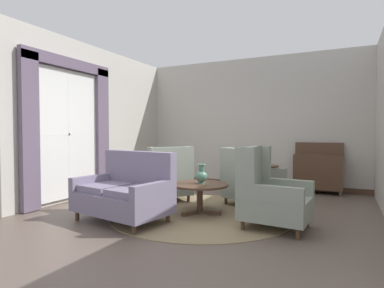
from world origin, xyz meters
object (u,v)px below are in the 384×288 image
coffee_table (200,189)px  sideboard (318,171)px  porcelain_vase (201,175)px  settee (125,193)px  armchair_foreground_right (167,178)px  armchair_near_window (250,182)px  armchair_back_corner (269,195)px  side_table (262,181)px

coffee_table → sideboard: size_ratio=0.84×
coffee_table → porcelain_vase: (0.02, 0.02, 0.22)m
settee → sideboard: sideboard is taller
settee → armchair_foreground_right: armchair_foreground_right is taller
armchair_near_window → porcelain_vase: bearing=86.9°
armchair_back_corner → sideboard: bearing=-3.6°
side_table → armchair_foreground_right: bearing=-165.1°
armchair_foreground_right → armchair_near_window: (1.53, 0.33, -0.00)m
armchair_back_corner → sideboard: 2.96m
porcelain_vase → armchair_near_window: (0.56, 0.88, -0.19)m
coffee_table → armchair_near_window: 1.07m
side_table → armchair_near_window: bearing=-145.3°
side_table → sideboard: sideboard is taller
coffee_table → porcelain_vase: bearing=53.6°
settee → armchair_foreground_right: bearing=104.2°
coffee_table → armchair_near_window: (0.58, 0.90, 0.03)m
armchair_back_corner → armchair_foreground_right: (-2.12, 0.84, -0.02)m
settee → sideboard: (2.43, 3.51, 0.07)m
side_table → armchair_back_corner: bearing=-72.8°
armchair_back_corner → armchair_foreground_right: 2.28m
porcelain_vase → settee: bearing=-134.6°
settee → armchair_back_corner: armchair_back_corner is taller
sideboard → settee: bearing=-124.7°
armchair_near_window → side_table: 0.23m
porcelain_vase → armchair_back_corner: bearing=-14.2°
armchair_near_window → side_table: bearing=-115.9°
armchair_foreground_right → armchair_near_window: bearing=141.3°
settee → armchair_back_corner: size_ratio=1.37×
porcelain_vase → side_table: (0.75, 1.01, -0.18)m
settee → armchair_near_window: armchair_near_window is taller
armchair_foreground_right → side_table: size_ratio=1.64×
armchair_near_window → sideboard: bearing=-90.4°
coffee_table → armchair_near_window: bearing=57.4°
coffee_table → sideboard: (1.59, 2.67, 0.08)m
coffee_table → settee: 1.20m
coffee_table → armchair_foreground_right: armchair_foreground_right is taller
coffee_table → armchair_near_window: size_ratio=0.78×
coffee_table → sideboard: 3.11m
armchair_foreground_right → sideboard: bearing=168.6°
coffee_table → armchair_foreground_right: size_ratio=0.77×
armchair_foreground_right → armchair_near_window: 1.57m
porcelain_vase → armchair_foreground_right: (-0.97, 0.55, -0.19)m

